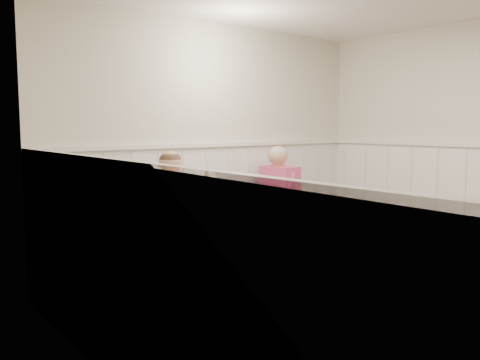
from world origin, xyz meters
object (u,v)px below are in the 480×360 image
at_px(chair_right, 278,220).
at_px(chair_left, 160,236).
at_px(diner_cream, 172,231).
at_px(beer_bottle, 188,194).
at_px(dining_table, 228,214).
at_px(man_in_pink, 277,214).
at_px(grass_vase, 205,186).

height_order(chair_right, chair_left, chair_left).
bearing_deg(chair_right, diner_cream, -179.57).
bearing_deg(beer_bottle, dining_table, -33.37).
bearing_deg(chair_right, beer_bottle, 169.06).
xyz_separation_m(man_in_pink, beer_bottle, (-1.03, 0.19, 0.29)).
distance_m(diner_cream, grass_vase, 0.69).
bearing_deg(dining_table, grass_vase, 114.90).
distance_m(dining_table, grass_vase, 0.38).
xyz_separation_m(dining_table, chair_right, (0.71, 0.01, -0.15)).
relative_size(dining_table, grass_vase, 2.19).
bearing_deg(grass_vase, chair_right, -15.06).
bearing_deg(chair_right, grass_vase, 164.94).
bearing_deg(chair_left, grass_vase, 20.68).
height_order(chair_right, beer_bottle, beer_bottle).
xyz_separation_m(man_in_pink, grass_vase, (-0.81, 0.21, 0.36)).
bearing_deg(chair_right, man_in_pink, 131.39).
height_order(dining_table, diner_cream, diner_cream).
xyz_separation_m(chair_left, grass_vase, (0.68, 0.26, 0.39)).
distance_m(chair_right, diner_cream, 1.36).
distance_m(dining_table, chair_right, 0.73).
xyz_separation_m(chair_left, diner_cream, (0.15, 0.03, 0.03)).
relative_size(chair_right, man_in_pink, 0.67).
relative_size(chair_right, beer_bottle, 4.08).
bearing_deg(man_in_pink, beer_bottle, 169.59).
bearing_deg(chair_left, dining_table, 1.64).
bearing_deg(grass_vase, chair_left, -159.32).
xyz_separation_m(diner_cream, grass_vase, (0.54, 0.23, 0.36)).
bearing_deg(chair_left, beer_bottle, 27.03).
relative_size(dining_table, beer_bottle, 3.64).
height_order(man_in_pink, grass_vase, man_in_pink).
height_order(dining_table, chair_left, chair_left).
relative_size(chair_left, diner_cream, 0.73).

